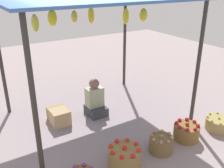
% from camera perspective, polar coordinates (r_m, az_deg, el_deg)
% --- Properties ---
extents(ground_plane, '(14.00, 14.00, 0.00)m').
position_cam_1_polar(ground_plane, '(5.26, -3.51, -7.41)').
color(ground_plane, gray).
extents(market_stall_structure, '(3.22, 2.62, 2.34)m').
position_cam_1_polar(market_stall_structure, '(4.59, -4.26, 16.86)').
color(market_stall_structure, '#38332D').
rests_on(market_stall_structure, ground).
extents(vendor_person, '(0.36, 0.44, 0.78)m').
position_cam_1_polar(vendor_person, '(5.25, -3.79, -3.77)').
color(vendor_person, '#393B40').
rests_on(vendor_person, ground).
extents(basket_red_tomatoes, '(0.51, 0.51, 0.34)m').
position_cam_1_polar(basket_red_tomatoes, '(3.99, 2.80, -15.87)').
color(basket_red_tomatoes, olive).
rests_on(basket_red_tomatoes, ground).
extents(basket_potatoes, '(0.39, 0.39, 0.32)m').
position_cam_1_polar(basket_potatoes, '(4.32, 10.86, -12.99)').
color(basket_potatoes, brown).
rests_on(basket_potatoes, ground).
extents(basket_red_apples, '(0.44, 0.44, 0.33)m').
position_cam_1_polar(basket_red_apples, '(4.72, 16.23, -10.17)').
color(basket_red_apples, brown).
rests_on(basket_red_apples, ground).
extents(basket_limes, '(0.45, 0.45, 0.26)m').
position_cam_1_polar(basket_limes, '(5.20, 22.57, -8.20)').
color(basket_limes, '#A3894E').
rests_on(basket_limes, ground).
extents(wooden_crate_near_vendor, '(0.34, 0.34, 0.30)m').
position_cam_1_polar(wooden_crate_near_vendor, '(5.05, -11.52, -7.28)').
color(wooden_crate_near_vendor, tan).
rests_on(wooden_crate_near_vendor, ground).
extents(wooden_crate_stacked_rear, '(0.37, 0.25, 0.25)m').
position_cam_1_polar(wooden_crate_stacked_rear, '(5.24, -12.08, -6.43)').
color(wooden_crate_stacked_rear, '#A17F4D').
rests_on(wooden_crate_stacked_rear, ground).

